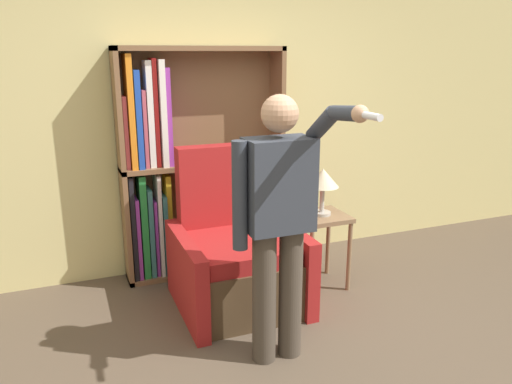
% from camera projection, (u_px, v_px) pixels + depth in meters
% --- Properties ---
extents(wall_back, '(8.00, 0.06, 2.80)m').
position_uv_depth(wall_back, '(212.00, 112.00, 4.40)').
color(wall_back, '#DBCC84').
rests_on(wall_back, ground_plane).
extents(bookcase, '(1.41, 0.28, 1.96)m').
position_uv_depth(bookcase, '(179.00, 169.00, 4.25)').
color(bookcase, brown).
rests_on(bookcase, ground_plane).
extents(armchair, '(0.92, 0.94, 1.20)m').
position_uv_depth(armchair, '(235.00, 258.00, 3.89)').
color(armchair, '#4C3823').
rests_on(armchair, ground_plane).
extents(person_standing, '(0.55, 0.78, 1.69)m').
position_uv_depth(person_standing, '(279.00, 216.00, 2.99)').
color(person_standing, '#473D33').
rests_on(person_standing, ground_plane).
extents(side_table, '(0.40, 0.40, 0.63)m').
position_uv_depth(side_table, '(321.00, 229.00, 4.13)').
color(side_table, '#846647').
rests_on(side_table, ground_plane).
extents(table_lamp, '(0.26, 0.26, 0.39)m').
position_uv_depth(table_lamp, '(323.00, 180.00, 4.01)').
color(table_lamp, '#B7B2A8').
rests_on(table_lamp, side_table).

